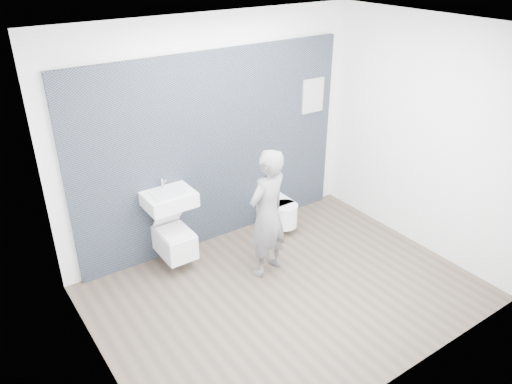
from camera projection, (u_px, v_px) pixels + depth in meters
ground at (287, 293)px, 5.52m from camera, size 4.00×4.00×0.00m
room_shell at (292, 146)px, 4.72m from camera, size 4.00×4.00×4.00m
tile_wall at (219, 235)px, 6.59m from camera, size 3.60×0.06×2.40m
washbasin at (169, 199)px, 5.64m from camera, size 0.56×0.42×0.42m
toilet_square at (175, 241)px, 5.85m from camera, size 0.36×0.52×0.63m
toilet_rounded at (280, 212)px, 6.63m from camera, size 0.34×0.58×0.31m
info_placard at (307, 205)px, 7.31m from camera, size 0.34×0.03×0.45m
visitor at (267, 214)px, 5.54m from camera, size 0.63×0.50×1.53m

